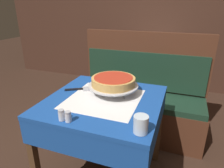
# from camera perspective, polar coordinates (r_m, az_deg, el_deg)

# --- Properties ---
(dining_table_front) EXTENTS (0.83, 0.83, 0.77)m
(dining_table_front) POSITION_cam_1_polar(r_m,az_deg,el_deg) (1.54, -2.25, -8.20)
(dining_table_front) COLOR #194799
(dining_table_front) RESTS_ON ground_plane
(dining_table_rear) EXTENTS (0.77, 0.77, 0.77)m
(dining_table_rear) POSITION_cam_1_polar(r_m,az_deg,el_deg) (3.17, 10.92, 7.56)
(dining_table_rear) COLOR beige
(dining_table_rear) RESTS_ON ground_plane
(booth_bench) EXTENTS (1.41, 0.48, 1.15)m
(booth_bench) POSITION_cam_1_polar(r_m,az_deg,el_deg) (2.34, 7.85, -6.07)
(booth_bench) COLOR #4C2819
(booth_bench) RESTS_ON ground_plane
(back_wall_panel) EXTENTS (6.00, 0.04, 2.40)m
(back_wall_panel) POSITION_cam_1_polar(r_m,az_deg,el_deg) (3.65, 12.49, 17.72)
(back_wall_panel) COLOR #3D2319
(back_wall_panel) RESTS_ON ground_plane
(pizza_pan_stand) EXTENTS (0.39, 0.39, 0.07)m
(pizza_pan_stand) POSITION_cam_1_polar(r_m,az_deg,el_deg) (1.55, 0.38, -0.55)
(pizza_pan_stand) COLOR #ADADB2
(pizza_pan_stand) RESTS_ON dining_table_front
(deep_dish_pizza) EXTENTS (0.34, 0.34, 0.06)m
(deep_dish_pizza) POSITION_cam_1_polar(r_m,az_deg,el_deg) (1.54, 0.38, 0.89)
(deep_dish_pizza) COLOR tan
(deep_dish_pizza) RESTS_ON pizza_pan_stand
(pizza_server) EXTENTS (0.25, 0.18, 0.01)m
(pizza_server) POSITION_cam_1_polar(r_m,az_deg,el_deg) (1.66, -8.42, -1.41)
(pizza_server) COLOR #BCBCC1
(pizza_server) RESTS_ON dining_table_front
(water_glass_near) EXTENTS (0.08, 0.08, 0.10)m
(water_glass_near) POSITION_cam_1_polar(r_m,az_deg,el_deg) (1.11, 8.24, -11.33)
(water_glass_near) COLOR silver
(water_glass_near) RESTS_ON dining_table_front
(salt_shaker) EXTENTS (0.04, 0.04, 0.07)m
(salt_shaker) POSITION_cam_1_polar(r_m,az_deg,el_deg) (1.25, -14.24, -8.60)
(salt_shaker) COLOR silver
(salt_shaker) RESTS_ON dining_table_front
(pepper_shaker) EXTENTS (0.04, 0.04, 0.07)m
(pepper_shaker) POSITION_cam_1_polar(r_m,az_deg,el_deg) (1.23, -12.44, -9.09)
(pepper_shaker) COLOR silver
(pepper_shaker) RESTS_ON dining_table_front
(condiment_caddy) EXTENTS (0.15, 0.15, 0.15)m
(condiment_caddy) POSITION_cam_1_polar(r_m,az_deg,el_deg) (3.09, 10.02, 9.72)
(condiment_caddy) COLOR black
(condiment_caddy) RESTS_ON dining_table_rear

